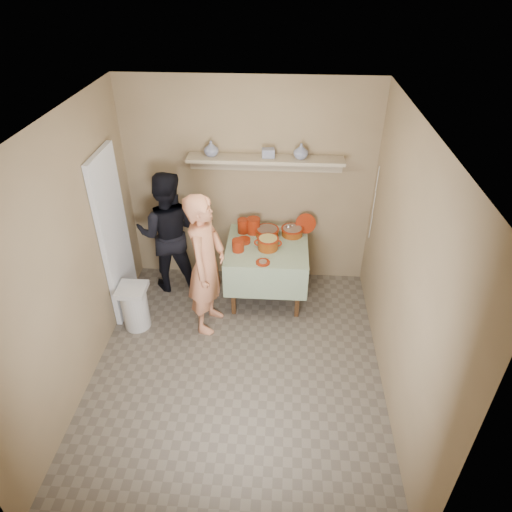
# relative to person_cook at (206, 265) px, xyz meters

# --- Properties ---
(ground) EXTENTS (3.50, 3.50, 0.00)m
(ground) POSITION_rel_person_cook_xyz_m (0.39, -0.71, -0.84)
(ground) COLOR #645A4F
(ground) RESTS_ON ground
(tile_panel) EXTENTS (0.06, 0.70, 2.00)m
(tile_panel) POSITION_rel_person_cook_xyz_m (-1.07, 0.24, 0.16)
(tile_panel) COLOR silver
(tile_panel) RESTS_ON ground
(plate_stack_a) EXTENTS (0.13, 0.13, 0.18)m
(plate_stack_a) POSITION_rel_person_cook_xyz_m (0.33, 0.84, 0.01)
(plate_stack_a) COLOR maroon
(plate_stack_a) RESTS_ON serving_table
(plate_stack_b) EXTENTS (0.17, 0.17, 0.20)m
(plate_stack_b) POSITION_rel_person_cook_xyz_m (0.46, 0.84, 0.02)
(plate_stack_b) COLOR maroon
(plate_stack_b) RESTS_ON serving_table
(bowl_stack) EXTENTS (0.14, 0.14, 0.14)m
(bowl_stack) POSITION_rel_person_cook_xyz_m (0.31, 0.43, -0.01)
(bowl_stack) COLOR maroon
(bowl_stack) RESTS_ON serving_table
(empty_bowl) EXTENTS (0.16, 0.16, 0.05)m
(empty_bowl) POSITION_rel_person_cook_xyz_m (0.36, 0.61, -0.06)
(empty_bowl) COLOR maroon
(empty_bowl) RESTS_ON serving_table
(propped_lid) EXTENTS (0.26, 0.11, 0.24)m
(propped_lid) POSITION_rel_person_cook_xyz_m (1.10, 0.90, 0.04)
(propped_lid) COLOR maroon
(propped_lid) RESTS_ON serving_table
(vase_right) EXTENTS (0.22, 0.22, 0.17)m
(vase_right) POSITION_rel_person_cook_xyz_m (0.99, 0.92, 0.96)
(vase_right) COLOR navy
(vase_right) RESTS_ON wall_shelf
(vase_left) EXTENTS (0.19, 0.19, 0.17)m
(vase_left) POSITION_rel_person_cook_xyz_m (-0.03, 0.93, 0.97)
(vase_left) COLOR navy
(vase_left) RESTS_ON wall_shelf
(ceramic_box) EXTENTS (0.15, 0.12, 0.10)m
(ceramic_box) POSITION_rel_person_cook_xyz_m (0.62, 0.93, 0.93)
(ceramic_box) COLOR navy
(ceramic_box) RESTS_ON wall_shelf
(person_cook) EXTENTS (0.51, 0.68, 1.68)m
(person_cook) POSITION_rel_person_cook_xyz_m (0.00, 0.00, 0.00)
(person_cook) COLOR tan
(person_cook) RESTS_ON ground
(person_helper) EXTENTS (0.82, 0.66, 1.59)m
(person_helper) POSITION_rel_person_cook_xyz_m (-0.59, 0.72, -0.05)
(person_helper) COLOR black
(person_helper) RESTS_ON ground
(room_shell) EXTENTS (3.04, 3.54, 2.62)m
(room_shell) POSITION_rel_person_cook_xyz_m (0.39, -0.71, 0.77)
(room_shell) COLOR #917A59
(room_shell) RESTS_ON ground
(serving_table) EXTENTS (0.97, 0.97, 0.76)m
(serving_table) POSITION_rel_person_cook_xyz_m (0.64, 0.57, -0.20)
(serving_table) COLOR #4C2D16
(serving_table) RESTS_ON ground
(cazuela_meat_a) EXTENTS (0.30, 0.30, 0.10)m
(cazuela_meat_a) POSITION_rel_person_cook_xyz_m (0.63, 0.78, -0.02)
(cazuela_meat_a) COLOR #6A2C0E
(cazuela_meat_a) RESTS_ON serving_table
(cazuela_meat_b) EXTENTS (0.28, 0.28, 0.10)m
(cazuela_meat_b) POSITION_rel_person_cook_xyz_m (0.94, 0.82, -0.02)
(cazuela_meat_b) COLOR #6A2C0E
(cazuela_meat_b) RESTS_ON serving_table
(ladle) EXTENTS (0.08, 0.26, 0.19)m
(ladle) POSITION_rel_person_cook_xyz_m (0.89, 0.82, 0.03)
(ladle) COLOR silver
(ladle) RESTS_ON cazuela_meat_b
(cazuela_rice) EXTENTS (0.33, 0.25, 0.14)m
(cazuela_rice) POSITION_rel_person_cook_xyz_m (0.65, 0.49, 0.00)
(cazuela_rice) COLOR #6A2C0E
(cazuela_rice) RESTS_ON serving_table
(front_plate) EXTENTS (0.16, 0.16, 0.03)m
(front_plate) POSITION_rel_person_cook_xyz_m (0.61, 0.19, -0.07)
(front_plate) COLOR maroon
(front_plate) RESTS_ON serving_table
(wall_shelf) EXTENTS (1.80, 0.25, 0.21)m
(wall_shelf) POSITION_rel_person_cook_xyz_m (0.59, 0.95, 0.83)
(wall_shelf) COLOR tan
(wall_shelf) RESTS_ON room_shell
(trash_bin) EXTENTS (0.32, 0.32, 0.56)m
(trash_bin) POSITION_rel_person_cook_xyz_m (-0.84, -0.10, -0.56)
(trash_bin) COLOR silver
(trash_bin) RESTS_ON ground
(electrical_cord) EXTENTS (0.01, 0.05, 0.90)m
(electrical_cord) POSITION_rel_person_cook_xyz_m (1.86, 0.77, 0.41)
(electrical_cord) COLOR silver
(electrical_cord) RESTS_ON wall_shelf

